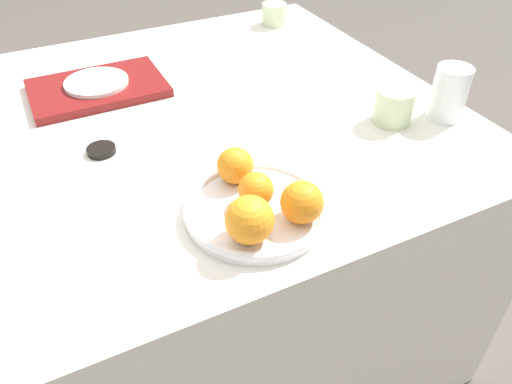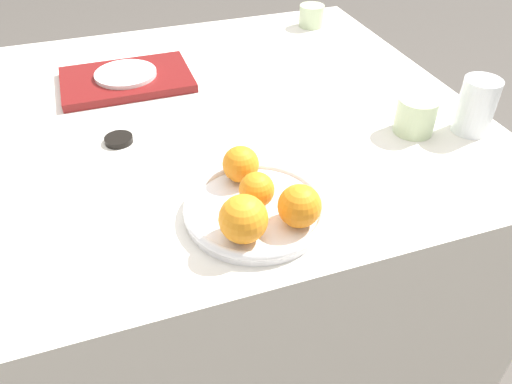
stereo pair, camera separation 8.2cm
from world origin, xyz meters
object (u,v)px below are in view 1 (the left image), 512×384
fruit_platter (256,209)px  serving_tray (98,88)px  orange_0 (256,190)px  orange_2 (235,165)px  orange_3 (302,202)px  cup_2 (274,14)px  soy_dish (101,150)px  water_glass (449,93)px  cup_0 (394,106)px  side_plate (96,82)px  orange_1 (250,220)px

fruit_platter → serving_tray: size_ratio=0.79×
orange_0 → orange_2: bearing=93.3°
orange_3 → cup_2: orange_3 is taller
orange_0 → soy_dish: bearing=123.6°
water_glass → fruit_platter: bearing=-168.2°
fruit_platter → cup_0: bearing=19.8°
orange_3 → side_plate: size_ratio=0.47×
side_plate → orange_3: bearing=-72.7°
orange_3 → side_plate: orange_3 is taller
side_plate → cup_2: cup_2 is taller
orange_2 → serving_tray: orange_2 is taller
fruit_platter → orange_0: bearing=63.4°
fruit_platter → orange_2: size_ratio=3.76×
side_plate → cup_0: 0.69m
orange_1 → cup_0: 0.49m
orange_2 → soy_dish: size_ratio=1.14×
side_plate → soy_dish: bearing=-101.1°
water_glass → soy_dish: size_ratio=2.04×
cup_0 → cup_2: size_ratio=1.11×
orange_3 → soy_dish: 0.44m
water_glass → side_plate: size_ratio=0.79×
cup_2 → serving_tray: bearing=-160.8°
fruit_platter → cup_0: 0.43m
orange_1 → water_glass: 0.58m
fruit_platter → cup_2: cup_2 is taller
orange_0 → orange_3: (0.05, -0.07, 0.01)m
serving_tray → cup_0: 0.69m
cup_0 → cup_2: (0.04, 0.62, -0.01)m
cup_2 → soy_dish: 0.79m
fruit_platter → serving_tray: 0.58m
side_plate → cup_2: bearing=19.2°
orange_0 → cup_0: (0.40, 0.14, -0.01)m
water_glass → soy_dish: bearing=164.5°
serving_tray → side_plate: 0.02m
serving_tray → soy_dish: bearing=-101.1°
orange_1 → soy_dish: 0.40m
orange_1 → orange_0: bearing=56.9°
fruit_platter → side_plate: 0.58m
orange_3 → water_glass: 0.49m
water_glass → orange_0: bearing=-169.0°
cup_0 → orange_1: bearing=-154.9°
water_glass → serving_tray: water_glass is taller
cup_0 → soy_dish: bearing=164.9°
soy_dish → orange_3: bearing=-56.0°
fruit_platter → orange_3: orange_3 is taller
orange_1 → cup_2: bearing=59.8°
orange_3 → soy_dish: bearing=124.0°
serving_tray → side_plate: size_ratio=2.08×
orange_0 → cup_0: 0.42m
serving_tray → cup_2: 0.62m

